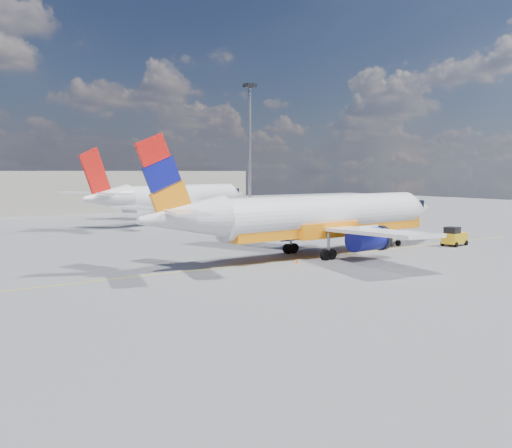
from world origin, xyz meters
TOP-DOWN VIEW (x-y plane):
  - ground at (0.00, 0.00)m, footprint 240.00×240.00m
  - taxi_line at (0.00, 3.00)m, footprint 70.00×0.15m
  - terminal_main at (5.00, 75.00)m, footprint 70.00×14.00m
  - main_jet at (6.03, 3.69)m, footprint 35.91×28.37m
  - second_jet at (11.45, 43.68)m, footprint 36.23×27.34m
  - gse_tug at (22.71, 0.89)m, footprint 3.09×2.20m
  - traffic_cone at (1.40, 0.81)m, footprint 0.35×0.35m
  - floodlight_mast at (19.26, 35.08)m, footprint 1.53×1.53m

SIDE VIEW (x-z plane):
  - ground at x=0.00m, z-range 0.00..0.00m
  - taxi_line at x=0.00m, z-range 0.00..0.01m
  - traffic_cone at x=1.40m, z-range -0.01..0.48m
  - gse_tug at x=22.71m, z-range -0.05..1.99m
  - main_jet at x=6.03m, z-range -1.81..9.07m
  - second_jet at x=11.45m, z-range -1.85..9.26m
  - terminal_main at x=5.00m, z-range 0.00..8.00m
  - floodlight_mast at x=19.26m, z-range 2.09..23.05m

